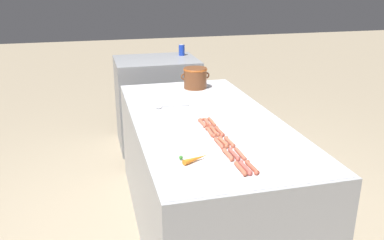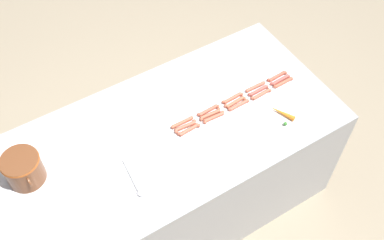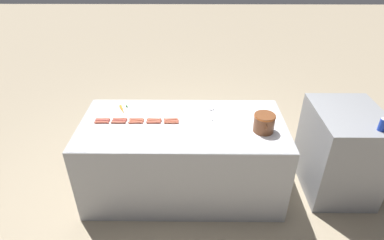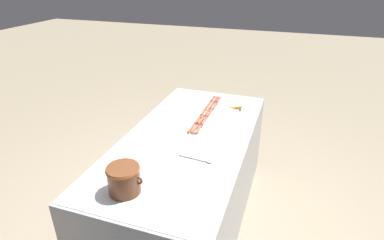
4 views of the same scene
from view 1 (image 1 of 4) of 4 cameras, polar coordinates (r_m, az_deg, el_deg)
ground_plane at (r=3.28m, az=1.74°, el=-14.61°), size 20.00×20.00×0.00m
griddle_counter at (r=3.05m, az=1.83°, el=-7.66°), size 1.02×2.13×0.89m
back_cabinet at (r=4.60m, az=-4.90°, el=2.48°), size 0.89×0.70×0.99m
hot_dog_0 at (r=2.12m, az=6.83°, el=-6.78°), size 0.03×0.16×0.02m
hot_dog_1 at (r=2.27m, az=5.09°, el=-4.86°), size 0.03×0.16×0.02m
hot_dog_2 at (r=2.42m, az=3.80°, el=-3.23°), size 0.03×0.16×0.02m
hot_dog_3 at (r=2.58m, az=2.58°, el=-1.71°), size 0.03×0.16×0.02m
hot_dog_4 at (r=2.74m, az=1.48°, el=-0.40°), size 0.03×0.16×0.02m
hot_dog_5 at (r=2.13m, az=7.50°, el=-6.68°), size 0.03×0.16×0.02m
hot_dog_6 at (r=2.28m, az=5.91°, el=-4.79°), size 0.03×0.16×0.02m
hot_dog_7 at (r=2.44m, az=4.45°, el=-3.12°), size 0.03×0.16×0.02m
hot_dog_8 at (r=2.60m, az=3.16°, el=-1.59°), size 0.03×0.16×0.02m
hot_dog_9 at (r=2.76m, az=2.12°, el=-0.31°), size 0.03×0.16×0.02m
hot_dog_10 at (r=2.14m, az=8.42°, el=-6.57°), size 0.03×0.16×0.02m
hot_dog_11 at (r=2.29m, az=6.79°, el=-4.74°), size 0.02×0.16×0.02m
hot_dog_12 at (r=2.44m, az=5.29°, el=-3.07°), size 0.03×0.16×0.02m
hot_dog_13 at (r=2.60m, az=3.89°, el=-1.58°), size 0.03×0.16×0.02m
hot_dog_14 at (r=2.77m, az=2.79°, el=-0.24°), size 0.02×0.16×0.02m
bean_pot at (r=3.62m, az=0.46°, el=6.07°), size 0.26×0.21×0.18m
serving_spoon at (r=3.10m, az=-3.90°, el=1.89°), size 0.27×0.07×0.02m
carrot at (r=2.21m, az=0.47°, el=-5.43°), size 0.17×0.10×0.03m
soda_can at (r=4.65m, az=-1.45°, el=9.81°), size 0.07×0.07×0.12m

